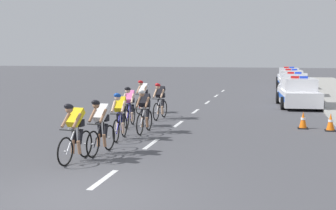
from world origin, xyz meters
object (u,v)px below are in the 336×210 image
cyclist_sixth (160,100)px  police_car_third (291,81)px  cyclist_fifth (129,106)px  police_car_second (294,86)px  cyclist_third (120,115)px  cyclist_fourth (144,110)px  traffic_cone_near (303,120)px  police_car_nearest (299,94)px  cyclist_seventh (143,96)px  cyclist_second (101,126)px  police_car_furthest (289,77)px  cyclist_lead (75,131)px  traffic_cone_mid (331,122)px

cyclist_sixth → police_car_third: 17.88m
cyclist_fifth → police_car_second: size_ratio=0.38×
cyclist_third → cyclist_fourth: (0.41, 1.37, 0.00)m
cyclist_fourth → traffic_cone_near: 5.87m
cyclist_third → police_car_nearest: size_ratio=0.38×
cyclist_seventh → traffic_cone_near: cyclist_seventh is taller
cyclist_sixth → cyclist_seventh: 2.10m
cyclist_third → police_car_third: 22.45m
police_car_third → cyclist_third: bearing=-105.6°
cyclist_second → police_car_second: size_ratio=0.38×
police_car_third → police_car_second: bearing=-90.0°
cyclist_third → cyclist_sixth: (0.12, 4.74, 0.00)m
cyclist_seventh → police_car_furthest: 21.60m
cyclist_second → traffic_cone_near: (5.68, 5.62, -0.48)m
traffic_cone_near → cyclist_fourth: bearing=-158.2°
cyclist_lead → police_car_furthest: police_car_furthest is taller
cyclist_sixth → police_car_second: police_car_second is taller
traffic_cone_near → traffic_cone_mid: bearing=-18.0°
police_car_nearest → traffic_cone_mid: bearing=-84.2°
cyclist_third → police_car_furthest: police_car_furthest is taller
cyclist_third → traffic_cone_mid: 7.52m
police_car_nearest → traffic_cone_mid: 7.36m
cyclist_sixth → police_car_third: bearing=70.7°
cyclist_fourth → police_car_furthest: size_ratio=0.39×
cyclist_second → cyclist_seventh: same height
cyclist_lead → cyclist_fifth: 5.62m
cyclist_third → police_car_nearest: bearing=60.3°
cyclist_lead → cyclist_fourth: (0.55, 4.44, 0.00)m
police_car_nearest → police_car_second: size_ratio=1.00×
traffic_cone_near → cyclist_third: bearing=-148.8°
cyclist_second → traffic_cone_mid: 8.49m
cyclist_lead → police_car_second: (6.16, 18.87, -0.11)m
police_car_second → police_car_third: (0.00, 5.82, 0.00)m
traffic_cone_near → traffic_cone_mid: size_ratio=1.00×
cyclist_seventh → cyclist_sixth: bearing=-53.8°
cyclist_third → police_car_second: size_ratio=0.38×
cyclist_seventh → police_car_nearest: bearing=29.9°
cyclist_fourth → cyclist_sixth: same height
cyclist_fifth → traffic_cone_near: 6.45m
cyclist_fourth → police_car_third: police_car_third is taller
cyclist_fifth → police_car_nearest: bearing=50.8°
cyclist_third → police_car_third: police_car_third is taller
cyclist_third → police_car_nearest: 12.15m
police_car_second → police_car_furthest: same height
cyclist_sixth → traffic_cone_mid: cyclist_sixth is taller
cyclist_third → cyclist_fifth: size_ratio=1.00×
cyclist_seventh → traffic_cone_mid: (7.88, -3.20, -0.48)m
cyclist_seventh → traffic_cone_near: size_ratio=2.68×
cyclist_second → traffic_cone_near: size_ratio=2.69×
cyclist_lead → police_car_nearest: size_ratio=0.38×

